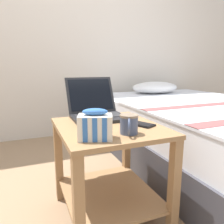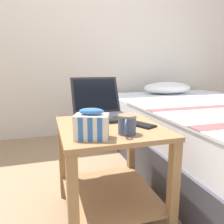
% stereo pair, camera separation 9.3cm
% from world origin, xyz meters
% --- Properties ---
extents(ground_plane, '(8.00, 8.00, 0.00)m').
position_xyz_m(ground_plane, '(0.00, 0.00, 0.00)').
color(ground_plane, '#937556').
extents(back_wall, '(8.00, 0.05, 2.50)m').
position_xyz_m(back_wall, '(0.00, 1.62, 1.25)').
color(back_wall, beige).
rests_on(back_wall, ground_plane).
extents(bed, '(1.47, 2.17, 0.65)m').
position_xyz_m(bed, '(1.08, 0.44, 0.26)').
color(bed, '#3F3F47').
rests_on(bed, ground_plane).
extents(bedside_table, '(0.52, 0.58, 0.52)m').
position_xyz_m(bedside_table, '(0.00, 0.00, 0.33)').
color(bedside_table, '#997047').
rests_on(bedside_table, ground_plane).
extents(laptop, '(0.31, 0.35, 0.23)m').
position_xyz_m(laptop, '(0.00, 0.20, 0.57)').
color(laptop, black).
rests_on(laptop, bedside_table).
extents(mug_front_left, '(0.08, 0.12, 0.09)m').
position_xyz_m(mug_front_left, '(0.03, -0.17, 0.57)').
color(mug_front_left, '#3F4C6B').
rests_on(mug_front_left, bedside_table).
extents(snack_bag, '(0.16, 0.13, 0.13)m').
position_xyz_m(snack_bag, '(-0.13, -0.18, 0.58)').
color(snack_bag, silver).
rests_on(snack_bag, bedside_table).
extents(cell_phone, '(0.13, 0.16, 0.01)m').
position_xyz_m(cell_phone, '(0.16, -0.05, 0.53)').
color(cell_phone, black).
rests_on(cell_phone, bedside_table).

